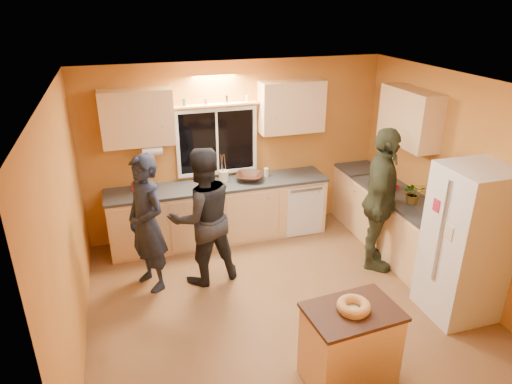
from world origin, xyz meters
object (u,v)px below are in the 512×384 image
object	(u,v)px
island	(350,345)
person_right	(380,200)
person_center	(203,217)
person_left	(147,224)
refrigerator	(467,244)

from	to	relation	value
island	person_right	bearing A→B (deg)	48.79
person_center	person_right	size ratio (longest dim) A/B	0.93
person_center	island	bearing A→B (deg)	104.19
person_left	person_right	size ratio (longest dim) A/B	0.91
person_center	refrigerator	bearing A→B (deg)	139.74
person_left	person_center	xyz separation A→B (m)	(0.67, -0.05, 0.02)
person_left	person_right	world-z (taller)	person_right
refrigerator	island	size ratio (longest dim) A/B	2.04
refrigerator	island	xyz separation A→B (m)	(-1.70, -0.58, -0.49)
refrigerator	person_right	distance (m)	1.23
island	person_right	world-z (taller)	person_right
refrigerator	person_left	bearing A→B (deg)	154.94
island	person_center	xyz separation A→B (m)	(-0.97, 2.09, 0.48)
refrigerator	island	distance (m)	1.86
refrigerator	person_left	size ratio (longest dim) A/B	1.02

